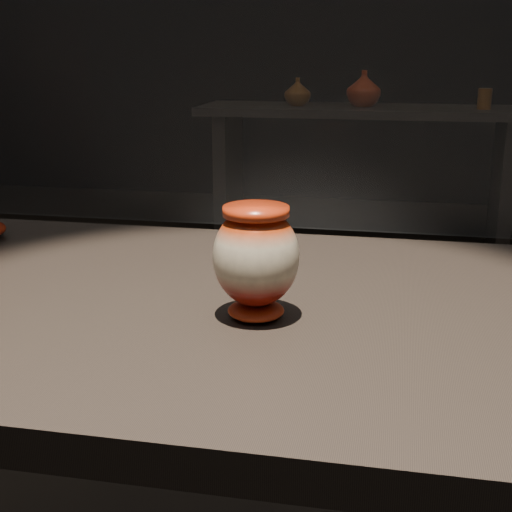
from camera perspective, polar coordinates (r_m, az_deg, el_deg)
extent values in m
cube|color=black|center=(1.07, -2.97, -4.69)|extent=(2.00, 0.80, 0.05)
ellipsoid|color=maroon|center=(0.99, 0.00, -4.36)|extent=(0.09, 0.09, 0.02)
ellipsoid|color=beige|center=(0.96, 0.00, -0.05)|extent=(0.14, 0.14, 0.14)
cylinder|color=#C23B12|center=(0.95, 0.00, 3.62)|extent=(0.11, 0.11, 0.01)
cube|color=black|center=(4.48, 8.59, 11.43)|extent=(2.00, 0.60, 0.05)
cube|color=black|center=(4.66, -2.20, 6.21)|extent=(0.08, 0.50, 0.85)
cube|color=black|center=(4.57, 19.07, 5.11)|extent=(0.08, 0.50, 0.85)
imported|color=#925015|center=(4.47, 3.35, 12.97)|extent=(0.21, 0.21, 0.17)
imported|color=maroon|center=(4.45, 8.62, 13.10)|extent=(0.24, 0.24, 0.21)
cylinder|color=#925015|center=(4.43, 17.82, 11.88)|extent=(0.08, 0.08, 0.12)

